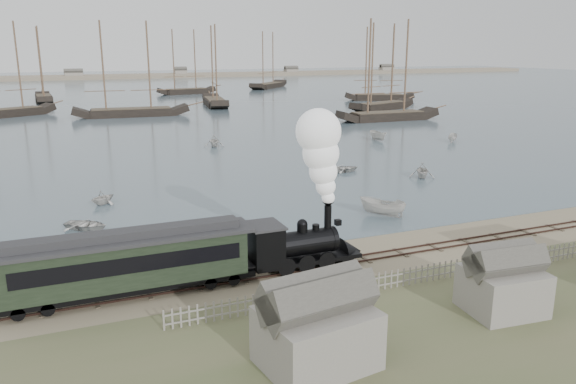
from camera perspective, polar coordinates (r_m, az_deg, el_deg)
name	(u,v)px	position (r m, az deg, el deg)	size (l,w,h in m)	color
ground	(363,248)	(42.28, 7.61, -5.65)	(600.00, 600.00, 0.00)	gray
harbor_water	(115,90)	(205.67, -17.17, 9.84)	(600.00, 336.00, 0.06)	#465A65
rail_track	(377,256)	(40.66, 9.02, -6.47)	(120.00, 1.80, 0.16)	#3B2620
picket_fence_west	(326,301)	(33.71, 3.92, -10.95)	(19.00, 0.10, 1.20)	gray
picket_fence_east	(570,258)	(44.65, 26.76, -6.03)	(15.00, 0.10, 1.20)	gray
shed_left	(316,365)	(27.62, 2.91, -17.12)	(5.00, 4.00, 4.10)	gray
shed_mid	(500,311)	(34.59, 20.77, -11.24)	(4.00, 3.50, 3.60)	gray
far_spit	(97,79)	(285.25, -18.87, 10.83)	(500.00, 20.00, 1.80)	gray
locomotive	(317,200)	(37.00, 2.98, -0.77)	(8.27, 3.09, 10.30)	black
passenger_coach	(129,261)	(34.55, -15.86, -6.75)	(14.90, 2.87, 3.62)	black
beached_dinghy	(97,278)	(37.83, -18.81, -8.23)	(3.39, 2.42, 0.70)	beige
rowboat_0	(86,225)	(48.67, -19.83, -3.15)	(3.63, 2.59, 0.75)	beige
rowboat_1	(103,197)	(55.73, -18.32, -0.50)	(2.62, 2.26, 1.38)	beige
rowboat_2	(382,207)	(49.88, 9.55, -1.55)	(4.13, 1.55, 1.60)	beige
rowboat_3	(344,168)	(67.29, 5.74, 2.39)	(3.67, 2.62, 0.76)	beige
rowboat_4	(422,170)	(65.54, 13.47, 2.17)	(3.28, 2.83, 1.73)	beige
rowboat_5	(452,138)	(91.85, 16.36, 5.29)	(3.31, 1.24, 1.28)	beige
rowboat_7	(214,141)	(84.67, -7.53, 5.19)	(3.38, 2.91, 1.78)	beige
rowboat_8	(378,136)	(90.61, 9.16, 5.67)	(4.13, 1.55, 1.60)	beige
schooner_1	(2,69)	(134.35, -27.05, 11.07)	(20.19, 4.66, 20.00)	black
schooner_2	(128,69)	(125.54, -15.90, 11.95)	(24.18, 5.58, 20.00)	black
schooner_3	(214,65)	(145.34, -7.55, 12.64)	(22.22, 5.13, 20.00)	black
schooner_4	(390,70)	(115.89, 10.29, 12.09)	(21.72, 5.01, 20.00)	black
schooner_5	(381,64)	(160.42, 9.39, 12.73)	(18.92, 4.37, 20.00)	black
schooner_7	(40,64)	(167.82, -23.87, 11.79)	(19.61, 4.53, 20.00)	black
schooner_8	(185,62)	(182.83, -10.38, 12.89)	(18.50, 4.27, 20.00)	black
schooner_9	(268,60)	(208.11, -1.99, 13.27)	(24.88, 5.74, 20.00)	black
schooner_10	(384,67)	(136.06, 9.69, 12.44)	(19.59, 4.52, 20.00)	black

